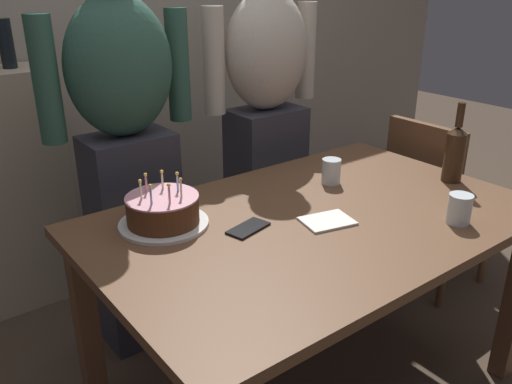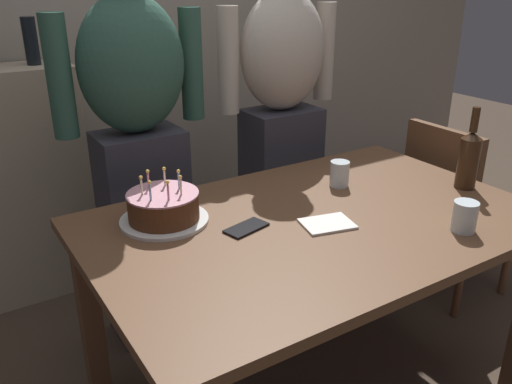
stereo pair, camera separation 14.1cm
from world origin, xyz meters
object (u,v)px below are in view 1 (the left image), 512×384
object	(u,v)px
water_glass_far	(331,171)
cell_phone	(248,228)
person_man_bearded	(127,146)
person_woman_cardigan	(266,119)
napkin_stack	(328,221)
birthday_cake	(163,212)
water_glass_near	(459,209)
wine_bottle	(455,152)
dining_chair	(431,192)

from	to	relation	value
water_glass_far	cell_phone	xyz separation A→B (m)	(-0.49, -0.13, -0.04)
person_man_bearded	person_woman_cardigan	world-z (taller)	same
napkin_stack	person_man_bearded	distance (m)	0.85
birthday_cake	cell_phone	xyz separation A→B (m)	(0.20, -0.19, -0.04)
water_glass_near	water_glass_far	world-z (taller)	water_glass_near
water_glass_far	cell_phone	size ratio (longest dim) A/B	0.68
napkin_stack	wine_bottle	bearing A→B (deg)	-2.47
birthday_cake	water_glass_near	world-z (taller)	birthday_cake
birthday_cake	cell_phone	bearing A→B (deg)	-43.77
birthday_cake	dining_chair	world-z (taller)	birthday_cake
wine_bottle	water_glass_far	bearing A→B (deg)	145.53
birthday_cake	person_woman_cardigan	bearing A→B (deg)	30.05
birthday_cake	person_woman_cardigan	xyz separation A→B (m)	(0.79, 0.46, 0.08)
birthday_cake	wine_bottle	world-z (taller)	wine_bottle
cell_phone	person_man_bearded	world-z (taller)	person_man_bearded
napkin_stack	dining_chair	bearing A→B (deg)	14.74
cell_phone	dining_chair	xyz separation A→B (m)	(1.20, 0.14, -0.23)
birthday_cake	person_man_bearded	distance (m)	0.47
water_glass_near	wine_bottle	world-z (taller)	wine_bottle
person_man_bearded	dining_chair	size ratio (longest dim) A/B	1.90
wine_bottle	dining_chair	distance (m)	0.54
water_glass_near	person_woman_cardigan	xyz separation A→B (m)	(0.01, 1.03, 0.08)
cell_phone	napkin_stack	xyz separation A→B (m)	(0.24, -0.12, 0.00)
birthday_cake	person_man_bearded	bearing A→B (deg)	78.05
wine_bottle	person_man_bearded	world-z (taller)	person_man_bearded
person_woman_cardigan	dining_chair	bearing A→B (deg)	140.51
water_glass_far	person_man_bearded	world-z (taller)	person_man_bearded
person_man_bearded	birthday_cake	bearing A→B (deg)	78.05
water_glass_near	wine_bottle	size ratio (longest dim) A/B	0.32
water_glass_near	cell_phone	bearing A→B (deg)	146.58
water_glass_far	person_woman_cardigan	world-z (taller)	person_woman_cardigan
water_glass_near	wine_bottle	distance (m)	0.40
person_woman_cardigan	person_man_bearded	bearing A→B (deg)	0.00
napkin_stack	water_glass_far	bearing A→B (deg)	43.71
birthday_cake	cell_phone	size ratio (longest dim) A/B	2.02
cell_phone	dining_chair	distance (m)	1.23
birthday_cake	water_glass_near	bearing A→B (deg)	-36.38
wine_bottle	water_glass_near	bearing A→B (deg)	-143.13
wine_bottle	dining_chair	world-z (taller)	wine_bottle
person_man_bearded	person_woman_cardigan	distance (m)	0.69
cell_phone	person_man_bearded	distance (m)	0.67
wine_bottle	dining_chair	size ratio (longest dim) A/B	0.36
cell_phone	dining_chair	size ratio (longest dim) A/B	0.17
water_glass_near	person_man_bearded	bearing A→B (deg)	123.46
person_woman_cardigan	dining_chair	world-z (taller)	person_woman_cardigan
cell_phone	wine_bottle	bearing A→B (deg)	-22.83
napkin_stack	person_woman_cardigan	bearing A→B (deg)	65.58
napkin_stack	dining_chair	xyz separation A→B (m)	(0.96, 0.25, -0.23)
water_glass_near	person_woman_cardigan	world-z (taller)	person_woman_cardigan
napkin_stack	dining_chair	distance (m)	1.02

